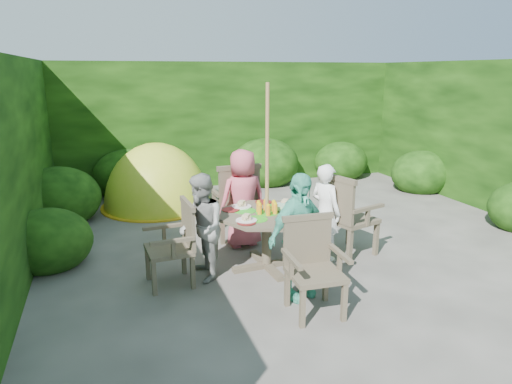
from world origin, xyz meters
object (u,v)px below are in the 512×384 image
object	(u,v)px
child_left	(202,228)
child_front	(298,237)
garden_chair_right	(346,214)
dome_tent	(158,206)
garden_chair_left	(176,243)
parasol_pole	(267,180)
child_right	(325,212)
garden_chair_front	(312,264)
patio_table	(267,222)
child_back	(243,198)
garden_chair_back	(236,200)

from	to	relation	value
child_left	child_front	distance (m)	1.13
garden_chair_right	dome_tent	size ratio (longest dim) A/B	0.46
garden_chair_left	child_left	distance (m)	0.33
parasol_pole	child_left	size ratio (longest dim) A/B	1.79
child_right	garden_chair_front	bearing A→B (deg)	126.16
patio_table	child_left	distance (m)	0.80
patio_table	child_front	distance (m)	0.81
patio_table	garden_chair_right	size ratio (longest dim) A/B	1.23
child_front	patio_table	bearing A→B (deg)	70.95
garden_chair_right	garden_chair_left	distance (m)	2.19
garden_chair_front	child_back	bearing A→B (deg)	96.85
patio_table	garden_chair_front	xyz separation A→B (m)	(0.07, -1.10, -0.10)
child_left	child_front	size ratio (longest dim) A/B	0.92
child_back	dome_tent	size ratio (longest dim) A/B	0.59
garden_chair_back	child_back	bearing A→B (deg)	91.90
garden_chair_right	child_right	distance (m)	0.30
garden_chair_right	garden_chair_front	xyz separation A→B (m)	(-1.01, -1.15, -0.06)
dome_tent	patio_table	bearing A→B (deg)	-76.72
garden_chair_back	child_front	bearing A→B (deg)	91.50
parasol_pole	child_front	size ratio (longest dim) A/B	1.64
dome_tent	child_right	bearing A→B (deg)	-63.92
garden_chair_front	dome_tent	distance (m)	4.33
garden_chair_back	dome_tent	size ratio (longest dim) A/B	0.47
garden_chair_front	child_front	distance (m)	0.35
child_left	garden_chair_back	bearing A→B (deg)	145.91
garden_chair_left	child_back	distance (m)	1.37
garden_chair_back	child_right	distance (m)	1.35
garden_chair_left	dome_tent	xyz separation A→B (m)	(0.17, 3.16, -0.48)
patio_table	dome_tent	xyz separation A→B (m)	(-0.93, 3.09, -0.58)
garden_chair_back	dome_tent	world-z (taller)	dome_tent
patio_table	parasol_pole	size ratio (longest dim) A/B	0.58
garden_chair_right	garden_chair_front	size ratio (longest dim) A/B	1.13
garden_chair_right	child_left	xyz separation A→B (m)	(-1.89, -0.10, 0.06)
parasol_pole	child_back	distance (m)	0.91
garden_chair_front	dome_tent	bearing A→B (deg)	106.49
parasol_pole	dome_tent	size ratio (longest dim) A/B	0.98
child_right	garden_chair_left	bearing A→B (deg)	71.89
child_right	child_left	xyz separation A→B (m)	(-1.60, -0.10, 0.00)
child_front	child_back	bearing A→B (deg)	71.24
patio_table	dome_tent	bearing A→B (deg)	106.83
garden_chair_right	child_left	size ratio (longest dim) A/B	0.84
garden_chair_right	child_back	distance (m)	1.37
patio_table	child_right	size ratio (longest dim) A/B	1.04
garden_chair_right	child_right	world-z (taller)	child_right
patio_table	parasol_pole	bearing A→B (deg)	-163.57
parasol_pole	child_right	bearing A→B (deg)	3.62
garden_chair_back	child_left	bearing A→B (deg)	55.14
child_left	parasol_pole	bearing A→B (deg)	92.20
garden_chair_left	garden_chair_right	bearing A→B (deg)	89.75
parasol_pole	child_left	bearing A→B (deg)	-176.38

